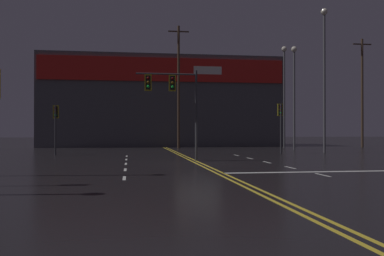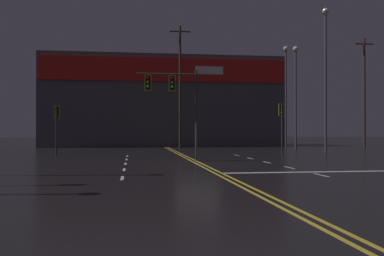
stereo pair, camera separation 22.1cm
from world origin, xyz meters
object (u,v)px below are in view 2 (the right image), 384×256
Objects in this scene: traffic_signal_median at (172,92)px; traffic_signal_corner_northeast at (281,117)px; streetlight_near_left at (286,84)px; streetlight_far_left at (326,63)px; streetlight_far_right at (296,84)px; traffic_signal_corner_northwest at (57,118)px.

traffic_signal_corner_northeast is at bearing 37.44° from traffic_signal_median.
traffic_signal_median is 0.51× the size of streetlight_near_left.
streetlight_far_left reaches higher than streetlight_far_right.
streetlight_near_left is at bearing 90.18° from streetlight_far_left.
streetlight_far_right is (-0.22, 6.05, -1.08)m from streetlight_far_left.
streetlight_near_left is (4.04, 9.92, 3.76)m from traffic_signal_corner_northeast.
traffic_signal_corner_northwest is at bearing -155.81° from streetlight_near_left.
traffic_signal_corner_northeast is (9.53, 7.29, -1.23)m from traffic_signal_median.
traffic_signal_median reaches higher than traffic_signal_corner_northeast.
streetlight_far_left reaches higher than traffic_signal_corner_northwest.
streetlight_near_left is 0.89× the size of streetlight_far_left.
streetlight_near_left is 1.06× the size of streetlight_far_right.
streetlight_near_left is 9.30m from streetlight_far_left.
streetlight_far_right reaches higher than traffic_signal_corner_northwest.
streetlight_near_left is at bearing 51.77° from traffic_signal_median.
streetlight_near_left is at bearing 67.87° from traffic_signal_corner_northeast.
traffic_signal_median is 11.09m from traffic_signal_corner_northwest.
traffic_signal_median is at bearing -142.56° from traffic_signal_corner_northeast.
streetlight_far_right reaches higher than traffic_signal_median.
streetlight_near_left is at bearing 86.60° from streetlight_far_right.
streetlight_far_left is at bearing 30.33° from traffic_signal_median.
streetlight_near_left is at bearing 24.19° from traffic_signal_corner_northwest.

